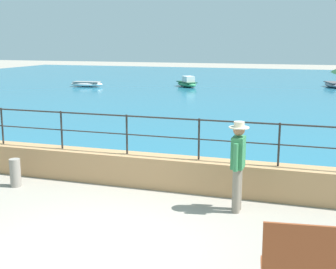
{
  "coord_description": "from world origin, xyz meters",
  "views": [
    {
      "loc": [
        3.18,
        -6.08,
        3.21
      ],
      "look_at": [
        -0.02,
        3.7,
        1.1
      ],
      "focal_mm": 48.86,
      "sensor_mm": 36.0,
      "label": 1
    }
  ],
  "objects_px": {
    "bench_far": "(334,269)",
    "person_walking": "(238,162)",
    "boat_1": "(333,84)",
    "boat_0": "(187,83)",
    "bollard": "(15,173)",
    "boat_2": "(87,84)"
  },
  "relations": [
    {
      "from": "boat_1",
      "to": "boat_2",
      "type": "xyz_separation_m",
      "value": [
        -16.39,
        -4.94,
        0.0
      ]
    },
    {
      "from": "person_walking",
      "to": "boat_1",
      "type": "distance_m",
      "value": 25.39
    },
    {
      "from": "boat_0",
      "to": "boat_1",
      "type": "bearing_deg",
      "value": 16.28
    },
    {
      "from": "bench_far",
      "to": "boat_1",
      "type": "height_order",
      "value": "bench_far"
    },
    {
      "from": "person_walking",
      "to": "bollard",
      "type": "bearing_deg",
      "value": -179.64
    },
    {
      "from": "bollard",
      "to": "boat_0",
      "type": "bearing_deg",
      "value": 96.01
    },
    {
      "from": "boat_2",
      "to": "boat_0",
      "type": "bearing_deg",
      "value": 17.47
    },
    {
      "from": "boat_1",
      "to": "bollard",
      "type": "bearing_deg",
      "value": -106.14
    },
    {
      "from": "person_walking",
      "to": "boat_1",
      "type": "height_order",
      "value": "person_walking"
    },
    {
      "from": "boat_0",
      "to": "boat_2",
      "type": "relative_size",
      "value": 0.97
    },
    {
      "from": "bench_far",
      "to": "bollard",
      "type": "relative_size",
      "value": 2.77
    },
    {
      "from": "bench_far",
      "to": "person_walking",
      "type": "bearing_deg",
      "value": 119.2
    },
    {
      "from": "bench_far",
      "to": "person_walking",
      "type": "relative_size",
      "value": 1.01
    },
    {
      "from": "bench_far",
      "to": "boat_1",
      "type": "relative_size",
      "value": 0.71
    },
    {
      "from": "bollard",
      "to": "boat_0",
      "type": "relative_size",
      "value": 0.27
    },
    {
      "from": "bollard",
      "to": "boat_0",
      "type": "distance_m",
      "value": 22.6
    },
    {
      "from": "person_walking",
      "to": "boat_0",
      "type": "height_order",
      "value": "person_walking"
    },
    {
      "from": "bench_far",
      "to": "boat_1",
      "type": "distance_m",
      "value": 28.26
    },
    {
      "from": "bollard",
      "to": "boat_2",
      "type": "bearing_deg",
      "value": 114.01
    },
    {
      "from": "bench_far",
      "to": "boat_0",
      "type": "distance_m",
      "value": 26.97
    },
    {
      "from": "boat_0",
      "to": "boat_2",
      "type": "xyz_separation_m",
      "value": [
        -6.7,
        -2.11,
        -0.07
      ]
    },
    {
      "from": "bollard",
      "to": "boat_1",
      "type": "relative_size",
      "value": 0.26
    }
  ]
}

